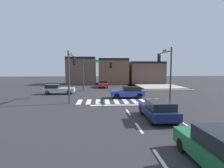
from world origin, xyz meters
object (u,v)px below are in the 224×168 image
object	(u,v)px
car_silver	(58,89)
car_blue	(128,92)
traffic_signal_northwest	(96,69)
traffic_signal_southwest	(71,67)
car_navy	(158,110)
car_red	(103,84)
traffic_signal_southeast	(165,65)

from	to	relation	value
car_silver	car_blue	bearing A→B (deg)	-22.38
traffic_signal_northwest	car_blue	distance (m)	9.56
traffic_signal_southwest	traffic_signal_northwest	xyz separation A→B (m)	(2.68, 9.27, -0.29)
traffic_signal_southwest	car_navy	world-z (taller)	traffic_signal_southwest
car_navy	car_red	distance (m)	22.70
car_navy	traffic_signal_southeast	bearing A→B (deg)	-24.14
traffic_signal_northwest	car_silver	xyz separation A→B (m)	(-5.51, -4.04, -2.95)
traffic_signal_northwest	car_navy	size ratio (longest dim) A/B	1.26
traffic_signal_southwest	car_blue	xyz separation A→B (m)	(6.92, 1.21, -3.21)
traffic_signal_southeast	car_silver	size ratio (longest dim) A/B	1.37
traffic_signal_southeast	car_blue	world-z (taller)	traffic_signal_southeast
traffic_signal_northwest	car_red	distance (m)	5.76
car_navy	car_red	bearing A→B (deg)	8.77
traffic_signal_northwest	car_navy	world-z (taller)	traffic_signal_northwest
car_blue	car_silver	size ratio (longest dim) A/B	0.95
traffic_signal_southwest	traffic_signal_southeast	bearing A→B (deg)	-93.11
traffic_signal_southwest	car_navy	bearing A→B (deg)	-138.31
traffic_signal_northwest	car_navy	distance (m)	18.56
traffic_signal_southeast	car_navy	size ratio (longest dim) A/B	1.43
traffic_signal_northwest	traffic_signal_southeast	bearing A→B (deg)	-49.85
traffic_signal_southeast	car_silver	world-z (taller)	traffic_signal_southeast
traffic_signal_southeast	car_red	world-z (taller)	traffic_signal_southeast
car_red	car_silver	bearing A→B (deg)	-38.01
traffic_signal_southwest	car_red	size ratio (longest dim) A/B	1.18
car_red	car_silver	xyz separation A→B (m)	(-6.87, -8.79, 0.02)
car_navy	car_blue	world-z (taller)	car_blue
car_navy	car_silver	xyz separation A→B (m)	(-10.33, 13.65, -0.02)
traffic_signal_southwest	car_blue	size ratio (longest dim) A/B	1.35
car_navy	car_blue	distance (m)	9.65
car_red	car_silver	world-z (taller)	car_silver
traffic_signal_southeast	car_red	xyz separation A→B (m)	(-6.97, 14.61, -3.48)
traffic_signal_southwest	car_navy	distance (m)	11.73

